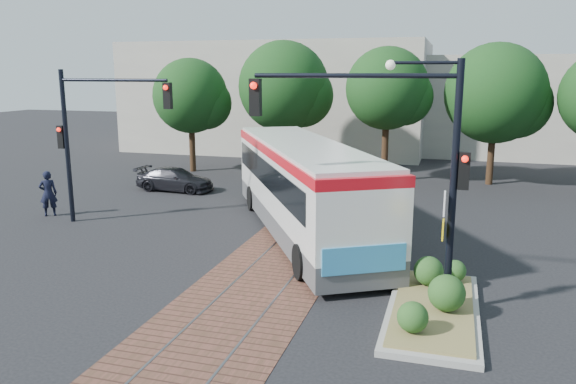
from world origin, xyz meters
name	(u,v)px	position (x,y,z in m)	size (l,w,h in m)	color
ground	(264,280)	(0.00, 0.00, 0.00)	(120.00, 120.00, 0.00)	black
trackbed	(300,241)	(0.00, 4.00, 0.01)	(3.60, 40.00, 0.02)	brown
tree_row	(382,92)	(1.21, 16.42, 4.85)	(26.40, 5.60, 7.67)	#382314
warehouses	(379,100)	(-0.53, 28.75, 3.81)	(40.00, 13.00, 8.00)	#ADA899
city_bus	(303,183)	(-0.16, 4.98, 1.89)	(8.59, 12.34, 3.40)	#464648
traffic_island	(434,300)	(4.82, -0.90, 0.33)	(2.20, 5.20, 1.13)	gray
signal_pole_main	(403,146)	(3.86, -0.81, 4.16)	(5.49, 0.46, 6.00)	black
signal_pole_left	(90,126)	(-8.37, 4.00, 3.86)	(4.99, 0.34, 6.00)	black
officer	(48,193)	(-10.99, 4.48, 0.96)	(0.70, 0.46, 1.91)	black
parked_car	(175,179)	(-8.35, 10.57, 0.58)	(1.63, 4.01, 1.16)	black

